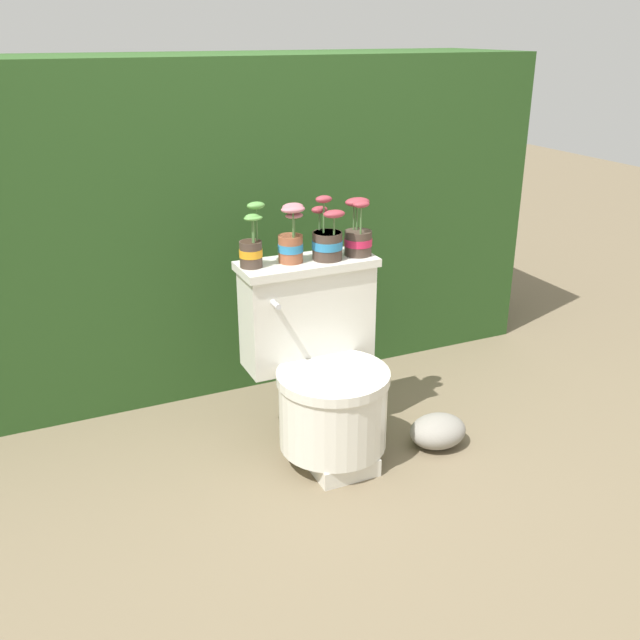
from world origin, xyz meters
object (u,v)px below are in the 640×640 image
potted_plant_left (251,246)px  garden_stone (438,431)px  potted_plant_middle (327,240)px  toilet (322,370)px  potted_plant_midleft (291,239)px  potted_plant_midright (358,234)px

potted_plant_left → garden_stone: potted_plant_left is taller
potted_plant_middle → toilet: bearing=-122.2°
toilet → potted_plant_middle: size_ratio=3.02×
toilet → garden_stone: size_ratio=3.16×
garden_stone → potted_plant_left: bearing=152.8°
potted_plant_left → potted_plant_middle: (0.28, -0.03, -0.00)m
toilet → potted_plant_midleft: bearing=114.3°
potted_plant_left → potted_plant_midright: bearing=-3.4°
potted_plant_midleft → garden_stone: size_ratio=0.96×
potted_plant_midleft → potted_plant_midright: bearing=-3.6°
toilet → potted_plant_midright: size_ratio=3.37×
potted_plant_middle → potted_plant_midright: (0.13, 0.00, 0.01)m
toilet → potted_plant_midleft: 0.50m
garden_stone → toilet: bearing=157.0°
toilet → potted_plant_midright: (0.20, 0.12, 0.47)m
potted_plant_left → potted_plant_midright: potted_plant_left is taller
potted_plant_midleft → potted_plant_left: bearing=176.8°
potted_plant_left → garden_stone: 1.01m
toilet → potted_plant_midright: potted_plant_midright is taller
potted_plant_middle → garden_stone: 0.86m
toilet → potted_plant_midright: 0.52m
potted_plant_left → potted_plant_midleft: (0.15, -0.01, 0.01)m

